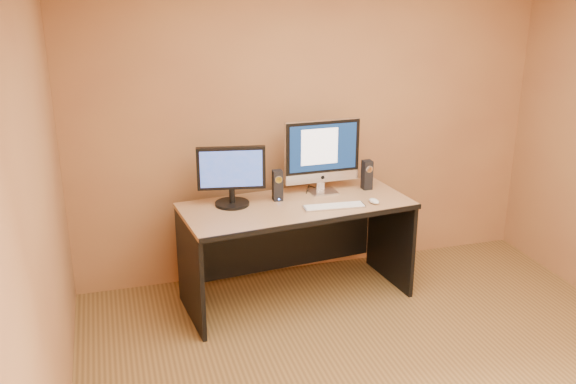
# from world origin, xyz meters

# --- Properties ---
(walls) EXTENTS (4.00, 4.00, 2.60)m
(walls) POSITION_xyz_m (0.00, 0.00, 1.30)
(walls) COLOR #9F6D40
(walls) RESTS_ON ground
(desk) EXTENTS (1.82, 0.95, 0.81)m
(desk) POSITION_xyz_m (-0.29, 1.45, 0.40)
(desk) COLOR #A87F54
(desk) RESTS_ON ground
(imac) EXTENTS (0.63, 0.25, 0.60)m
(imac) POSITION_xyz_m (-0.01, 1.65, 1.11)
(imac) COLOR silver
(imac) RESTS_ON desk
(second_monitor) EXTENTS (0.56, 0.35, 0.46)m
(second_monitor) POSITION_xyz_m (-0.77, 1.57, 1.04)
(second_monitor) COLOR black
(second_monitor) RESTS_ON desk
(speaker_left) EXTENTS (0.08, 0.08, 0.24)m
(speaker_left) POSITION_xyz_m (-0.41, 1.58, 0.93)
(speaker_left) COLOR black
(speaker_left) RESTS_ON desk
(speaker_right) EXTENTS (0.08, 0.08, 0.24)m
(speaker_right) POSITION_xyz_m (0.36, 1.63, 0.93)
(speaker_right) COLOR black
(speaker_right) RESTS_ON desk
(keyboard) EXTENTS (0.48, 0.16, 0.02)m
(keyboard) POSITION_xyz_m (-0.04, 1.30, 0.82)
(keyboard) COLOR silver
(keyboard) RESTS_ON desk
(mouse) EXTENTS (0.08, 0.12, 0.04)m
(mouse) POSITION_xyz_m (0.28, 1.30, 0.83)
(mouse) COLOR silver
(mouse) RESTS_ON desk
(cable_a) EXTENTS (0.12, 0.22, 0.01)m
(cable_a) POSITION_xyz_m (-0.01, 1.72, 0.81)
(cable_a) COLOR black
(cable_a) RESTS_ON desk
(cable_b) EXTENTS (0.09, 0.18, 0.01)m
(cable_b) POSITION_xyz_m (-0.11, 1.74, 0.81)
(cable_b) COLOR black
(cable_b) RESTS_ON desk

